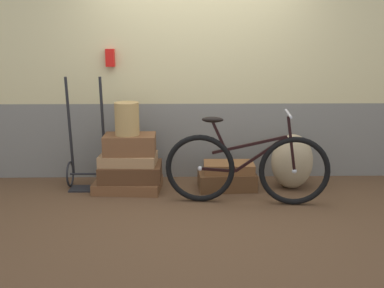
{
  "coord_description": "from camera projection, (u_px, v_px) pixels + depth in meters",
  "views": [
    {
      "loc": [
        -0.15,
        -4.46,
        1.68
      ],
      "look_at": [
        -0.07,
        0.2,
        0.55
      ],
      "focal_mm": 41.16,
      "sensor_mm": 36.0,
      "label": 1
    }
  ],
  "objects": [
    {
      "name": "ground",
      "position": [
        198.0,
        201.0,
        4.74
      ],
      "size": [
        9.19,
        5.2,
        0.06
      ],
      "primitive_type": "cube",
      "color": "#513823"
    },
    {
      "name": "station_building",
      "position": [
        198.0,
        67.0,
        5.24
      ],
      "size": [
        7.19,
        0.74,
        2.68
      ],
      "color": "slate",
      "rests_on": "ground"
    },
    {
      "name": "suitcase_0",
      "position": [
        128.0,
        185.0,
        4.97
      ],
      "size": [
        0.77,
        0.53,
        0.12
      ],
      "primitive_type": "cube",
      "rotation": [
        0.0,
        0.0,
        -0.08
      ],
      "color": "brown",
      "rests_on": "ground"
    },
    {
      "name": "suitcase_1",
      "position": [
        131.0,
        172.0,
        4.95
      ],
      "size": [
        0.68,
        0.46,
        0.18
      ],
      "primitive_type": "cube",
      "rotation": [
        0.0,
        0.0,
        0.0
      ],
      "color": "#4C2D19",
      "rests_on": "suitcase_0"
    },
    {
      "name": "suitcase_2",
      "position": [
        128.0,
        159.0,
        4.92
      ],
      "size": [
        0.64,
        0.42,
        0.12
      ],
      "primitive_type": "cube",
      "rotation": [
        0.0,
        0.0,
        -0.05
      ],
      "color": "#9E754C",
      "rests_on": "suitcase_1"
    },
    {
      "name": "suitcase_3",
      "position": [
        130.0,
        144.0,
        4.89
      ],
      "size": [
        0.57,
        0.36,
        0.22
      ],
      "primitive_type": "cube",
      "rotation": [
        0.0,
        0.0,
        0.01
      ],
      "color": "brown",
      "rests_on": "suitcase_2"
    },
    {
      "name": "suitcase_4",
      "position": [
        227.0,
        180.0,
        5.01
      ],
      "size": [
        0.66,
        0.41,
        0.2
      ],
      "primitive_type": "cube",
      "rotation": [
        0.0,
        0.0,
        0.06
      ],
      "color": "brown",
      "rests_on": "ground"
    },
    {
      "name": "suitcase_5",
      "position": [
        229.0,
        167.0,
        4.97
      ],
      "size": [
        0.57,
        0.34,
        0.11
      ],
      "primitive_type": "cube",
      "rotation": [
        0.0,
        0.0,
        -0.02
      ],
      "color": "brown",
      "rests_on": "suitcase_4"
    },
    {
      "name": "wicker_basket",
      "position": [
        127.0,
        119.0,
        4.81
      ],
      "size": [
        0.27,
        0.27,
        0.36
      ],
      "primitive_type": "cylinder",
      "color": "#A8844C",
      "rests_on": "suitcase_3"
    },
    {
      "name": "luggage_trolley",
      "position": [
        88.0,
        163.0,
        5.03
      ],
      "size": [
        0.46,
        0.37,
        1.27
      ],
      "color": "black",
      "rests_on": "ground"
    },
    {
      "name": "burlap_sack",
      "position": [
        292.0,
        161.0,
        4.98
      ],
      "size": [
        0.47,
        0.4,
        0.63
      ],
      "primitive_type": "ellipsoid",
      "color": "#9E8966",
      "rests_on": "ground"
    },
    {
      "name": "bicycle",
      "position": [
        246.0,
        168.0,
        4.51
      ],
      "size": [
        1.68,
        0.46,
        0.96
      ],
      "color": "black",
      "rests_on": "ground"
    }
  ]
}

